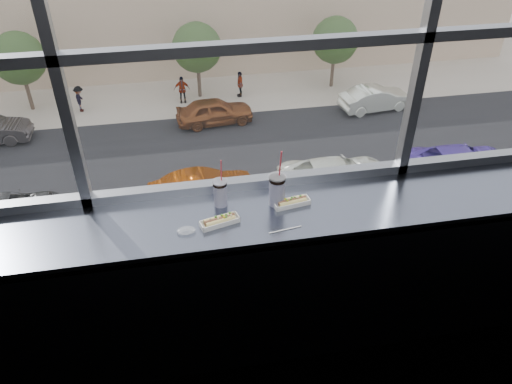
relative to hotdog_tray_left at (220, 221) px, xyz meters
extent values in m
plane|color=black|center=(0.24, 0.34, -0.57)|extent=(6.00, 0.00, 6.00)
cube|color=slate|center=(0.24, 0.06, -0.05)|extent=(6.00, 0.55, 0.06)
cube|color=slate|center=(0.24, -0.19, -0.57)|extent=(6.00, 0.04, 1.04)
cube|color=white|center=(0.00, 0.00, -0.02)|extent=(0.24, 0.13, 0.01)
cube|color=white|center=(0.00, 0.00, 0.00)|extent=(0.24, 0.13, 0.03)
cylinder|color=#DBC670|center=(0.00, 0.00, 0.00)|extent=(0.18, 0.08, 0.04)
cylinder|color=brown|center=(0.00, 0.00, 0.01)|extent=(0.18, 0.07, 0.03)
cube|color=white|center=(0.45, 0.10, -0.02)|extent=(0.23, 0.11, 0.01)
cube|color=white|center=(0.45, 0.10, -0.01)|extent=(0.23, 0.11, 0.03)
cylinder|color=#DBC670|center=(0.45, 0.10, 0.00)|extent=(0.17, 0.06, 0.04)
cylinder|color=brown|center=(0.45, 0.10, 0.01)|extent=(0.18, 0.05, 0.03)
cylinder|color=white|center=(0.03, 0.18, 0.06)|extent=(0.08, 0.08, 0.16)
cylinder|color=black|center=(0.03, 0.18, 0.13)|extent=(0.08, 0.08, 0.02)
cylinder|color=silver|center=(0.03, 0.18, 0.14)|extent=(0.09, 0.09, 0.01)
cylinder|color=red|center=(0.04, 0.18, 0.22)|extent=(0.01, 0.04, 0.17)
cylinder|color=white|center=(0.36, 0.13, 0.07)|extent=(0.09, 0.09, 0.19)
cylinder|color=black|center=(0.36, 0.13, 0.16)|extent=(0.10, 0.10, 0.02)
cylinder|color=silver|center=(0.36, 0.13, 0.17)|extent=(0.10, 0.10, 0.01)
cylinder|color=red|center=(0.37, 0.12, 0.26)|extent=(0.01, 0.05, 0.20)
cylinder|color=white|center=(0.36, -0.12, -0.02)|extent=(0.19, 0.04, 0.01)
ellipsoid|color=silver|center=(-0.19, -0.04, -0.01)|extent=(0.10, 0.07, 0.03)
plane|color=#B7AB99|center=(0.24, 43.84, -12.12)|extent=(120.00, 120.00, 0.00)
cube|color=#B7AB99|center=(0.24, 7.34, -12.10)|extent=(50.00, 14.00, 0.04)
cube|color=black|center=(0.24, 20.34, -12.09)|extent=(80.00, 10.00, 0.06)
cube|color=#B7AB99|center=(0.24, 28.34, -12.10)|extent=(80.00, 6.00, 0.04)
imported|color=brown|center=(2.25, 24.34, -11.05)|extent=(3.13, 6.32, 2.03)
imported|color=#843000|center=(0.85, 16.34, -10.99)|extent=(3.38, 6.72, 2.15)
imported|color=white|center=(7.20, 16.34, -11.00)|extent=(2.80, 6.42, 2.12)
imported|color=#5235B0|center=(13.58, 16.34, -11.01)|extent=(3.19, 6.52, 2.10)
imported|color=#323232|center=(-7.64, 16.34, -11.08)|extent=(2.77, 6.00, 1.96)
imported|color=white|center=(12.24, 24.34, -11.07)|extent=(3.19, 6.19, 1.98)
imported|color=#66605B|center=(-5.69, 27.47, -11.11)|extent=(0.65, 0.86, 1.94)
imported|color=#66605B|center=(4.31, 27.85, -11.07)|extent=(0.67, 0.90, 2.02)
imported|color=#66605B|center=(0.55, 27.61, -11.04)|extent=(0.92, 0.69, 2.08)
cylinder|color=#47382B|center=(-8.77, 28.34, -10.95)|extent=(0.23, 0.23, 2.34)
sphere|color=#375625|center=(-8.77, 28.34, -8.81)|extent=(3.12, 3.12, 3.12)
cylinder|color=#47382B|center=(1.72, 28.34, -10.96)|extent=(0.23, 0.23, 2.32)
sphere|color=#375625|center=(1.72, 28.34, -8.83)|extent=(3.10, 3.10, 3.10)
cylinder|color=#47382B|center=(10.69, 28.34, -10.99)|extent=(0.23, 0.23, 2.27)
sphere|color=#375625|center=(10.69, 28.34, -8.91)|extent=(3.02, 3.02, 3.02)
camera|label=1|loc=(-0.20, -2.21, 1.78)|focal=35.00mm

